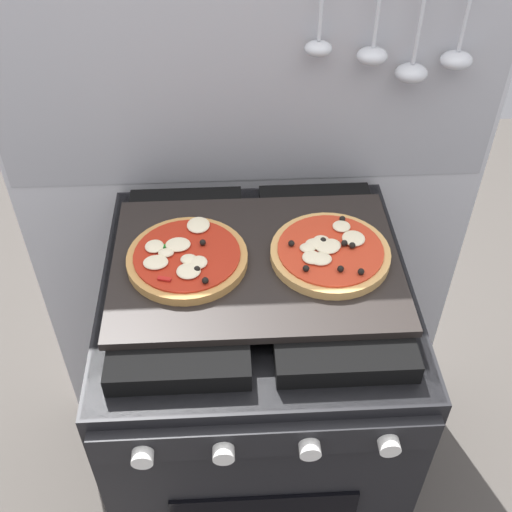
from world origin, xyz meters
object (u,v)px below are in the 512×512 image
at_px(stove, 256,403).
at_px(pizza_left, 187,257).
at_px(baking_tray, 256,263).
at_px(pizza_right, 330,251).

bearing_deg(stove, pizza_left, 178.75).
bearing_deg(baking_tray, pizza_right, 1.58).
height_order(stove, baking_tray, baking_tray).
height_order(baking_tray, pizza_left, pizza_left).
distance_m(pizza_left, pizza_right, 0.27).
xyz_separation_m(pizza_left, pizza_right, (0.27, 0.00, 0.00)).
distance_m(stove, pizza_left, 0.50).
xyz_separation_m(baking_tray, pizza_left, (-0.13, 0.00, 0.02)).
bearing_deg(pizza_left, pizza_right, 0.57).
height_order(stove, pizza_right, pizza_right).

